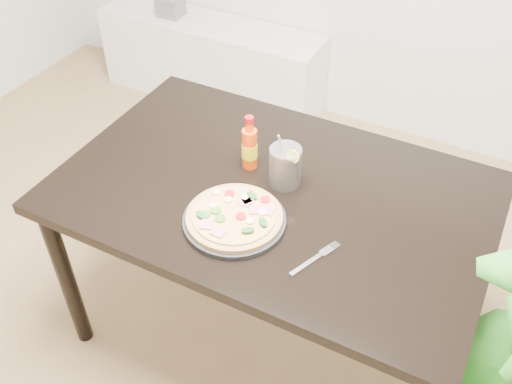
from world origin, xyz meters
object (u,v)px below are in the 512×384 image
at_px(pizza, 235,215).
at_px(hot_sauce_bottle, 250,147).
at_px(dining_table, 272,207).
at_px(cola_cup, 285,167).
at_px(plate, 234,220).
at_px(media_console, 211,61).
at_px(fork, 316,258).

distance_m(pizza, hot_sauce_bottle, 0.28).
relative_size(dining_table, cola_cup, 7.21).
distance_m(dining_table, plate, 0.22).
distance_m(plate, pizza, 0.02).
bearing_deg(plate, media_console, 123.77).
bearing_deg(fork, plate, -161.38).
relative_size(cola_cup, media_console, 0.14).
height_order(hot_sauce_bottle, cola_cup, hot_sauce_bottle).
height_order(plate, pizza, pizza).
xyz_separation_m(pizza, fork, (0.28, -0.02, -0.02)).
bearing_deg(hot_sauce_bottle, media_console, 126.31).
relative_size(dining_table, pizza, 4.75).
xyz_separation_m(plate, fork, (0.28, -0.02, -0.01)).
relative_size(cola_cup, fork, 1.08).
bearing_deg(plate, cola_cup, 77.18).
height_order(plate, media_console, plate).
relative_size(pizza, hot_sauce_bottle, 1.47).
distance_m(dining_table, media_console, 1.84).
relative_size(hot_sauce_bottle, media_console, 0.14).
bearing_deg(dining_table, pizza, -100.63).
xyz_separation_m(hot_sauce_bottle, media_console, (-0.99, 1.34, -0.58)).
xyz_separation_m(pizza, cola_cup, (0.05, 0.24, 0.04)).
relative_size(dining_table, hot_sauce_bottle, 7.00).
xyz_separation_m(hot_sauce_bottle, fork, (0.37, -0.28, -0.08)).
height_order(fork, media_console, fork).
distance_m(dining_table, pizza, 0.22).
bearing_deg(dining_table, plate, -100.45).
bearing_deg(pizza, dining_table, 79.37).
bearing_deg(media_console, dining_table, -51.84).
bearing_deg(media_console, fork, -50.22).
bearing_deg(hot_sauce_bottle, cola_cup, -8.93).
distance_m(fork, media_console, 2.17).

